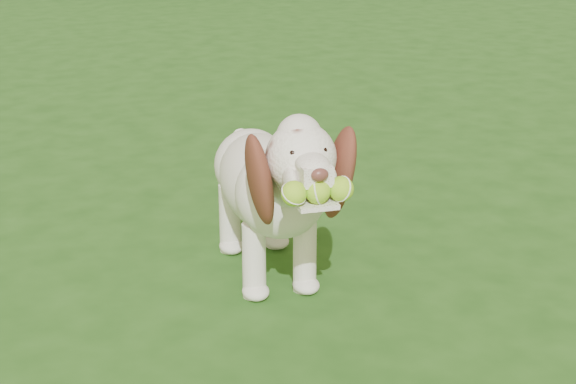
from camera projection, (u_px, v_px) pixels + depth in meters
ground at (310, 319)px, 3.05m from camera, size 80.00×80.00×0.00m
dog at (271, 181)px, 3.21m from camera, size 0.55×1.14×0.74m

